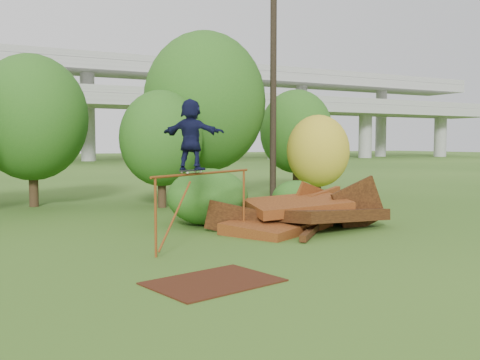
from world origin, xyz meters
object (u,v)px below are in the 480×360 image
utility_pole (273,76)px  scrap_pile (303,215)px  flat_plate (213,282)px  skater (191,134)px

utility_pole → scrap_pile: bearing=-114.6°
flat_plate → scrap_pile: bearing=40.9°
scrap_pile → flat_plate: 6.60m
scrap_pile → utility_pole: utility_pole is taller
utility_pole → flat_plate: bearing=-126.0°
scrap_pile → skater: (-4.04, -1.07, 2.35)m
scrap_pile → flat_plate: bearing=-139.1°
scrap_pile → flat_plate: (-4.98, -4.31, -0.41)m
scrap_pile → utility_pole: 9.16m
skater → utility_pole: utility_pole is taller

